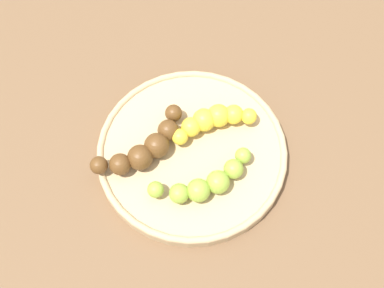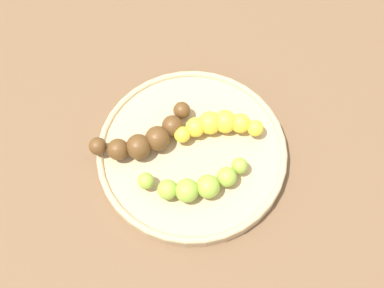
# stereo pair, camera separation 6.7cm
# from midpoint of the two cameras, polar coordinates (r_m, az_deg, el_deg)

# --- Properties ---
(ground_plane) EXTENTS (2.40, 2.40, 0.00)m
(ground_plane) POSITION_cam_midpoint_polar(r_m,az_deg,el_deg) (0.70, 2.71, -1.66)
(ground_plane) COLOR brown
(fruit_bowl) EXTENTS (0.27, 0.27, 0.02)m
(fruit_bowl) POSITION_cam_midpoint_polar(r_m,az_deg,el_deg) (0.69, 2.75, -1.23)
(fruit_bowl) COLOR tan
(fruit_bowl) RESTS_ON ground_plane
(banana_overripe) EXTENTS (0.11, 0.13, 0.04)m
(banana_overripe) POSITION_cam_midpoint_polar(r_m,az_deg,el_deg) (0.67, -2.70, 0.39)
(banana_overripe) COLOR #593819
(banana_overripe) RESTS_ON fruit_bowl
(banana_green) EXTENTS (0.13, 0.10, 0.03)m
(banana_green) POSITION_cam_midpoint_polar(r_m,az_deg,el_deg) (0.65, 3.49, -5.05)
(banana_green) COLOR #8CAD38
(banana_green) RESTS_ON fruit_bowl
(banana_yellow) EXTENTS (0.11, 0.08, 0.03)m
(banana_yellow) POSITION_cam_midpoint_polar(r_m,az_deg,el_deg) (0.69, 5.88, 2.03)
(banana_yellow) COLOR yellow
(banana_yellow) RESTS_ON fruit_bowl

